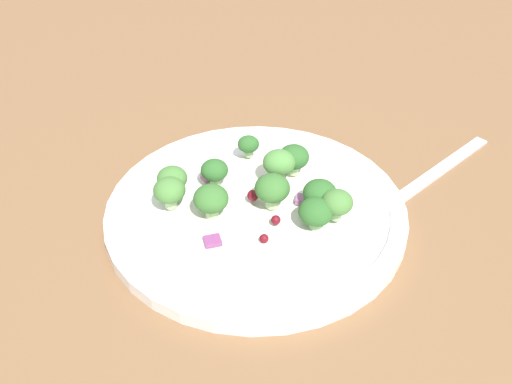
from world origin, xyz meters
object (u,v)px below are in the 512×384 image
object	(u,v)px
plate	(256,209)
broccoli_floret_0	(248,145)
broccoli_floret_1	(214,171)
fork	(424,180)
broccoli_floret_2	(294,158)

from	to	relation	value
plate	broccoli_floret_0	distance (cm)	7.14
broccoli_floret_1	fork	size ratio (longest dim) A/B	0.13
broccoli_floret_2	broccoli_floret_0	bearing A→B (deg)	24.82
broccoli_floret_2	fork	xyz separation A→B (cm)	(-5.86, -10.93, -3.16)
plate	broccoli_floret_2	world-z (taller)	broccoli_floret_2
broccoli_floret_1	plate	bearing A→B (deg)	-156.34
plate	broccoli_floret_1	size ratio (longest dim) A/B	10.52
broccoli_floret_0	broccoli_floret_1	distance (cm)	5.18
plate	fork	world-z (taller)	plate
broccoli_floret_2	plate	bearing A→B (deg)	108.42
plate	broccoli_floret_1	distance (cm)	4.96
plate	broccoli_floret_1	xyz separation A→B (cm)	(4.05, 1.77, 2.24)
broccoli_floret_0	broccoli_floret_1	xyz separation A→B (cm)	(-2.08, 4.74, 0.08)
plate	broccoli_floret_0	xyz separation A→B (cm)	(6.13, -2.97, 2.16)
fork	broccoli_floret_0	bearing A→B (deg)	51.57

